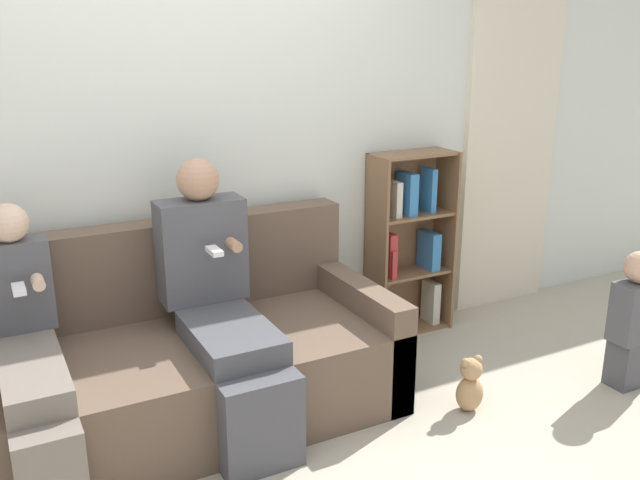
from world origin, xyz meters
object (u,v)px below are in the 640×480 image
(couch, at_px, (181,362))
(teddy_bear, at_px, (470,385))
(toddler_standing, at_px, (634,318))
(adult_seated, at_px, (220,297))
(child_seated, at_px, (30,354))
(bookshelf, at_px, (407,245))

(couch, bearing_deg, teddy_bear, -25.84)
(toddler_standing, xyz_separation_m, teddy_bear, (-0.90, 0.18, -0.24))
(adult_seated, distance_m, child_seated, 0.83)
(couch, relative_size, teddy_bear, 6.90)
(child_seated, height_order, teddy_bear, child_seated)
(adult_seated, distance_m, bookshelf, 1.44)
(teddy_bear, bearing_deg, toddler_standing, -11.44)
(couch, height_order, teddy_bear, couch)
(child_seated, distance_m, teddy_bear, 2.00)
(toddler_standing, relative_size, teddy_bear, 2.56)
(child_seated, distance_m, toddler_standing, 2.88)
(child_seated, relative_size, teddy_bear, 3.81)
(couch, relative_size, toddler_standing, 2.69)
(bookshelf, bearing_deg, teddy_bear, -106.25)
(adult_seated, xyz_separation_m, teddy_bear, (1.08, -0.50, -0.48))
(adult_seated, height_order, bookshelf, adult_seated)
(adult_seated, relative_size, toddler_standing, 1.66)
(toddler_standing, distance_m, teddy_bear, 0.95)
(bookshelf, height_order, teddy_bear, bookshelf)
(child_seated, bearing_deg, toddler_standing, -12.84)
(child_seated, bearing_deg, adult_seated, 3.05)
(bookshelf, bearing_deg, couch, -166.96)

